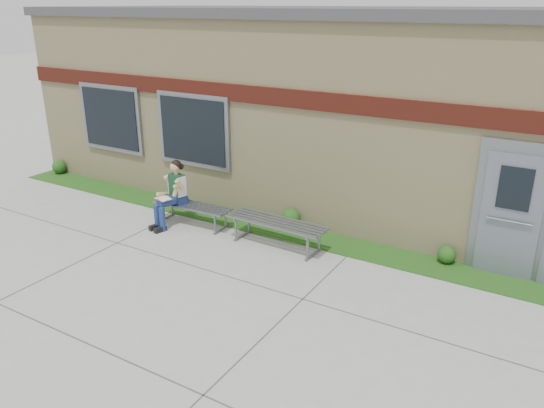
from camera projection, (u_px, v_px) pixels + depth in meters
The scene contains 9 objects.
ground at pixel (231, 296), 8.28m from camera, with size 80.00×80.00×0.00m, color #9E9E99.
grass_strip at pixel (307, 237), 10.36m from camera, with size 16.00×0.80×0.02m, color #1C4712.
school_building at pixel (376, 103), 12.33m from camera, with size 16.20×6.22×4.20m.
bench_left at pixel (192, 209), 10.83m from camera, with size 1.72×0.55×0.44m.
bench_right at pixel (277, 227), 9.86m from camera, with size 1.97×0.61×0.51m.
girl at pixel (172, 193), 10.70m from camera, with size 0.52×0.87×1.36m.
shrub_west at pixel (59, 167), 14.11m from camera, with size 0.36×0.36×0.36m, color #1C4712.
shrub_mid at pixel (291, 218), 10.73m from camera, with size 0.39×0.39×0.39m, color #1C4712.
shrub_east at pixel (447, 255), 9.25m from camera, with size 0.31×0.31×0.31m, color #1C4712.
Camera 1 is at (4.25, -5.87, 4.30)m, focal length 35.00 mm.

